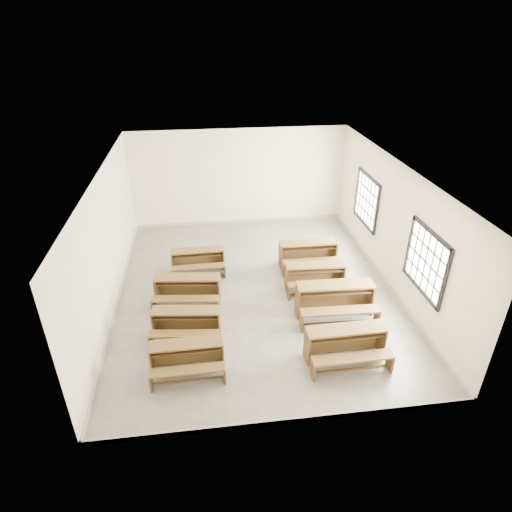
{
  "coord_description": "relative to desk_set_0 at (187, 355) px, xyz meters",
  "views": [
    {
      "loc": [
        -1.22,
        -9.22,
        6.17
      ],
      "look_at": [
        0.0,
        0.0,
        1.0
      ],
      "focal_mm": 30.0,
      "sensor_mm": 36.0,
      "label": 1
    }
  ],
  "objects": [
    {
      "name": "desk_set_5",
      "position": [
        3.42,
        1.42,
        0.09
      ],
      "size": [
        1.83,
        1.0,
        0.81
      ],
      "rotation": [
        0.0,
        0.0,
        -0.04
      ],
      "color": "brown",
      "rests_on": "ground"
    },
    {
      "name": "desk_set_6",
      "position": [
        3.25,
        2.57,
        0.02
      ],
      "size": [
        1.57,
        0.88,
        0.69
      ],
      "rotation": [
        0.0,
        0.0,
        -0.06
      ],
      "color": "brown",
      "rests_on": "ground"
    },
    {
      "name": "desk_set_2",
      "position": [
        -0.01,
        2.36,
        0.04
      ],
      "size": [
        1.67,
        1.0,
        0.71
      ],
      "rotation": [
        0.0,
        0.0,
        -0.12
      ],
      "color": "brown",
      "rests_on": "ground"
    },
    {
      "name": "desk_set_4",
      "position": [
        3.2,
        -0.08,
        0.05
      ],
      "size": [
        1.63,
        0.86,
        0.73
      ],
      "rotation": [
        0.0,
        0.0,
        0.01
      ],
      "color": "brown",
      "rests_on": "ground"
    },
    {
      "name": "desk_set_0",
      "position": [
        0.0,
        0.0,
        0.0
      ],
      "size": [
        1.45,
        0.77,
        0.65
      ],
      "rotation": [
        0.0,
        0.0,
        0.02
      ],
      "color": "brown",
      "rests_on": "ground"
    },
    {
      "name": "desk_set_3",
      "position": [
        0.26,
        3.85,
        0.0
      ],
      "size": [
        1.45,
        0.77,
        0.65
      ],
      "rotation": [
        0.0,
        0.0,
        0.02
      ],
      "color": "brown",
      "rests_on": "ground"
    },
    {
      "name": "desk_set_7",
      "position": [
        3.34,
        3.74,
        0.04
      ],
      "size": [
        1.62,
        0.85,
        0.72
      ],
      "rotation": [
        0.0,
        0.0,
        -0.01
      ],
      "color": "brown",
      "rests_on": "ground"
    },
    {
      "name": "room",
      "position": [
        1.82,
        2.7,
        1.77
      ],
      "size": [
        8.5,
        8.5,
        3.2
      ],
      "color": "gray",
      "rests_on": "ground"
    },
    {
      "name": "desk_set_1",
      "position": [
        -0.03,
        1.07,
        0.01
      ],
      "size": [
        1.55,
        0.93,
        0.66
      ],
      "rotation": [
        0.0,
        0.0,
        -0.12
      ],
      "color": "brown",
      "rests_on": "ground"
    }
  ]
}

